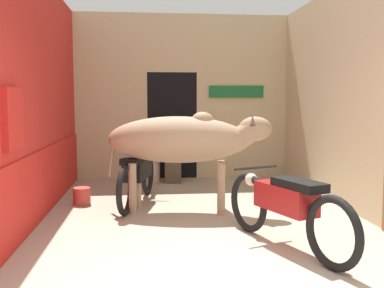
{
  "coord_description": "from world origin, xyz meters",
  "views": [
    {
      "loc": [
        -0.74,
        -3.59,
        1.57
      ],
      "look_at": [
        -0.12,
        2.47,
        0.99
      ],
      "focal_mm": 42.0,
      "sensor_mm": 36.0,
      "label": 1
    }
  ],
  "objects": [
    {
      "name": "ground_plane",
      "position": [
        0.0,
        0.0,
        0.0
      ],
      "size": [
        30.0,
        30.0,
        0.0
      ],
      "primitive_type": "plane",
      "color": "tan"
    },
    {
      "name": "cow",
      "position": [
        -0.21,
        2.7,
        1.02
      ],
      "size": [
        2.36,
        1.0,
        1.42
      ],
      "color": "tan",
      "rests_on": "ground_plane"
    },
    {
      "name": "motorcycle_far",
      "position": [
        -0.88,
        3.24,
        0.46
      ],
      "size": [
        0.68,
        2.09,
        0.8
      ],
      "color": "black",
      "rests_on": "ground_plane"
    },
    {
      "name": "wall_back_with_doorway",
      "position": [
        -0.08,
        5.74,
        1.43
      ],
      "size": [
        4.29,
        0.93,
        3.3
      ],
      "color": "#C6B289",
      "rests_on": "ground_plane"
    },
    {
      "name": "bucket",
      "position": [
        -1.72,
        3.26,
        0.13
      ],
      "size": [
        0.26,
        0.26,
        0.26
      ],
      "color": "#C63D33",
      "rests_on": "ground_plane"
    },
    {
      "name": "motorcycle_near",
      "position": [
        0.72,
        0.96,
        0.47
      ],
      "size": [
        0.88,
        2.01,
        0.81
      ],
      "color": "black",
      "rests_on": "ground_plane"
    },
    {
      "name": "plastic_stool",
      "position": [
        -0.58,
        5.13,
        0.23
      ],
      "size": [
        0.29,
        0.29,
        0.43
      ],
      "color": "beige",
      "rests_on": "ground_plane"
    },
    {
      "name": "wall_right_with_door",
      "position": [
        2.23,
        2.69,
        1.63
      ],
      "size": [
        0.22,
        5.48,
        3.3
      ],
      "color": "#C6B289",
      "rests_on": "ground_plane"
    },
    {
      "name": "wall_left_shopfront",
      "position": [
        -2.23,
        2.73,
        1.6
      ],
      "size": [
        0.25,
        5.48,
        3.3
      ],
      "color": "red",
      "rests_on": "ground_plane"
    },
    {
      "name": "shopkeeper_seated",
      "position": [
        -0.23,
        5.02,
        0.62
      ],
      "size": [
        0.44,
        0.33,
        1.2
      ],
      "color": "brown",
      "rests_on": "ground_plane"
    }
  ]
}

